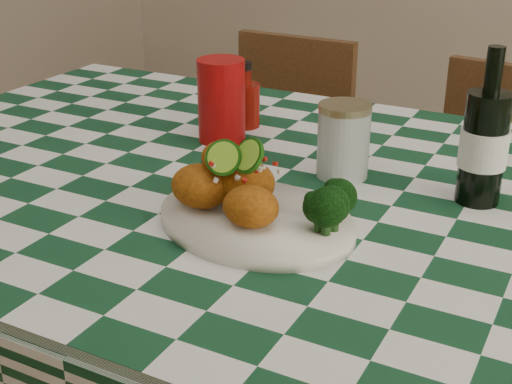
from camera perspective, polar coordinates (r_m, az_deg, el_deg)
The scene contains 10 objects.
dining_table at distance 1.41m, azimuth 1.34°, elevation -14.08°, with size 1.66×1.06×0.79m, color #123E23, non-canonical shape.
plate at distance 1.05m, azimuth 0.00°, elevation -2.29°, with size 0.32×0.25×0.02m, color white, non-canonical shape.
fried_chicken_pile at distance 1.04m, azimuth -1.20°, elevation 1.17°, with size 0.17×0.13×0.11m, color #AE5D10, non-canonical shape.
broccoli_side at distance 1.01m, azimuth 5.11°, elevation -0.94°, with size 0.09×0.09×0.07m, color black, non-canonical shape.
red_tumbler at distance 1.38m, azimuth -2.78°, elevation 7.32°, with size 0.09×0.09×0.16m, color #A00809.
ketchup_bottle at distance 1.47m, azimuth -0.93°, elevation 7.79°, with size 0.06×0.06×0.13m, color #700C05, non-canonical shape.
mason_jar at distance 1.22m, azimuth 7.01°, elevation 4.11°, with size 0.09×0.09×0.13m, color #B2BCBA, non-canonical shape.
beer_bottle at distance 1.15m, azimuth 17.94°, elevation 4.96°, with size 0.07×0.07×0.25m, color black, non-canonical shape.
wooden_chair_left at distance 2.14m, azimuth 0.95°, elevation 0.60°, with size 0.38×0.40×0.83m, color #472814, non-canonical shape.
wooden_chair_right at distance 1.97m, azimuth 17.08°, elevation -2.93°, with size 0.37×0.39×0.82m, color #472814, non-canonical shape.
Camera 1 is at (0.49, -1.00, 1.26)m, focal length 50.00 mm.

